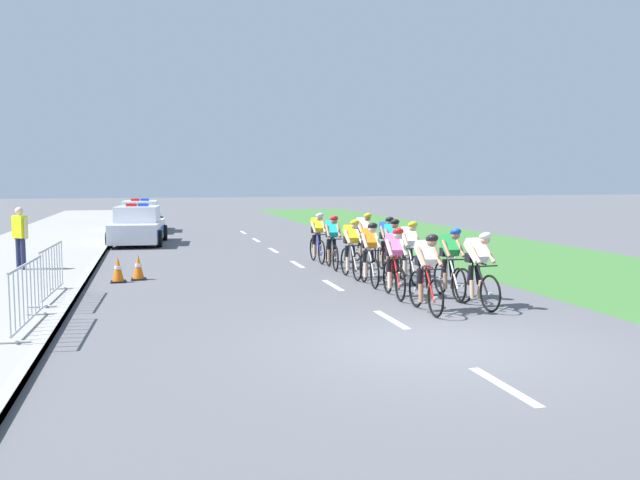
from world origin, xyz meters
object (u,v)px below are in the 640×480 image
object	(u,v)px
cyclist_sixth	(409,251)
traffic_cone_mid	(118,270)
cyclist_eighth	(392,247)
crowd_barrier_front	(27,296)
crowd_barrier_middle	(52,272)
cyclist_eleventh	(317,237)
cyclist_fourth	(450,262)
spectator_closest	(20,234)
cyclist_third	(394,261)
cyclist_fifth	(369,253)
cyclist_tenth	(387,243)
cyclist_lead	(426,272)
cyclist_second	(477,268)
cyclist_twelfth	(364,237)
police_car_nearest	(138,227)
cyclist_ninth	(332,241)
police_car_second	(141,217)
traffic_cone_near	(138,268)
cyclist_seventh	(351,248)

from	to	relation	value
cyclist_sixth	traffic_cone_mid	xyz separation A→B (m)	(-6.93, 1.80, -0.48)
cyclist_eighth	crowd_barrier_front	world-z (taller)	cyclist_eighth
crowd_barrier_middle	cyclist_eleventh	bearing A→B (deg)	36.69
cyclist_sixth	traffic_cone_mid	distance (m)	7.18
cyclist_fourth	cyclist_eighth	xyz separation A→B (m)	(-0.12, 3.21, 0.00)
cyclist_eleventh	traffic_cone_mid	size ratio (longest dim) A/B	2.69
crowd_barrier_front	spectator_closest	size ratio (longest dim) A/B	1.39
cyclist_third	cyclist_eleventh	size ratio (longest dim) A/B	1.00
cyclist_fifth	cyclist_tenth	world-z (taller)	same
cyclist_fifth	spectator_closest	distance (m)	9.42
cyclist_lead	traffic_cone_mid	xyz separation A→B (m)	(-5.89, 5.28, -0.48)
cyclist_second	cyclist_twelfth	world-z (taller)	same
crowd_barrier_front	traffic_cone_mid	distance (m)	5.54
spectator_closest	police_car_nearest	bearing A→B (deg)	69.19
cyclist_twelfth	cyclist_lead	bearing A→B (deg)	-98.89
cyclist_fifth	spectator_closest	world-z (taller)	spectator_closest
crowd_barrier_front	cyclist_fifth	bearing A→B (deg)	26.02
cyclist_tenth	crowd_barrier_front	distance (m)	9.95
cyclist_ninth	police_car_nearest	distance (m)	10.30
cyclist_fifth	cyclist_eleventh	size ratio (longest dim) A/B	1.00
cyclist_sixth	cyclist_eleventh	size ratio (longest dim) A/B	1.00
cyclist_eighth	police_car_second	xyz separation A→B (m)	(-6.54, 16.97, -0.11)
cyclist_fifth	cyclist_eleventh	bearing A→B (deg)	91.82
cyclist_third	police_car_second	size ratio (longest dim) A/B	0.38
cyclist_fourth	cyclist_eleventh	distance (m)	6.72
police_car_second	traffic_cone_near	distance (m)	15.84
cyclist_twelfth	cyclist_sixth	bearing A→B (deg)	-91.63
cyclist_third	crowd_barrier_front	world-z (taller)	cyclist_third
cyclist_seventh	cyclist_ninth	size ratio (longest dim) A/B	1.00
cyclist_tenth	traffic_cone_mid	distance (m)	7.09
cyclist_seventh	spectator_closest	xyz separation A→B (m)	(-8.37, 2.93, 0.30)
cyclist_lead	cyclist_seventh	xyz separation A→B (m)	(-0.11, 4.52, 0.00)
cyclist_sixth	cyclist_eighth	bearing A→B (deg)	94.52
cyclist_fourth	cyclist_twelfth	bearing A→B (deg)	89.38
cyclist_eleventh	cyclist_sixth	bearing A→B (deg)	-74.40
cyclist_twelfth	police_car_second	xyz separation A→B (m)	(-6.73, 14.04, -0.11)
cyclist_fifth	cyclist_ninth	world-z (taller)	same
cyclist_second	cyclist_eleventh	bearing A→B (deg)	99.96
police_car_second	crowd_barrier_middle	world-z (taller)	police_car_second
cyclist_eleventh	crowd_barrier_front	xyz separation A→B (m)	(-6.88, -7.97, -0.14)
cyclist_lead	cyclist_fifth	bearing A→B (deg)	90.56
crowd_barrier_middle	cyclist_tenth	bearing A→B (deg)	18.38
cyclist_third	cyclist_fifth	world-z (taller)	same
crowd_barrier_middle	cyclist_ninth	bearing A→B (deg)	27.62
cyclist_sixth	cyclist_seventh	xyz separation A→B (m)	(-1.16, 1.04, 0.00)
cyclist_fifth	traffic_cone_mid	distance (m)	6.20
cyclist_third	police_car_second	distance (m)	20.54
spectator_closest	cyclist_ninth	bearing A→B (deg)	-7.48
police_car_nearest	traffic_cone_mid	xyz separation A→B (m)	(-0.31, -9.81, -0.37)
cyclist_third	police_car_nearest	bearing A→B (deg)	112.47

